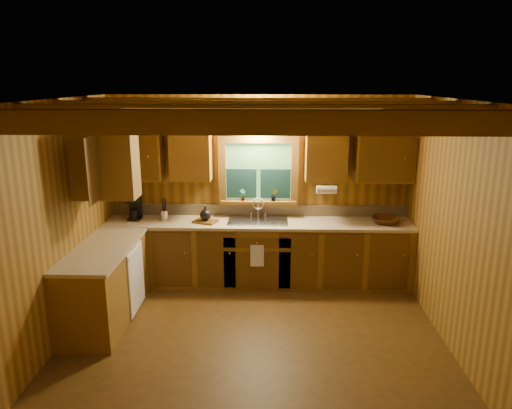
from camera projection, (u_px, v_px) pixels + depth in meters
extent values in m
plane|color=#503513|center=(254.00, 341.00, 5.21)|extent=(4.20, 4.20, 0.00)
plane|color=brown|center=(253.00, 100.00, 4.54)|extent=(4.20, 4.20, 0.00)
plane|color=brown|center=(258.00, 188.00, 6.71)|extent=(4.20, 0.00, 4.20)
plane|color=brown|center=(243.00, 319.00, 3.04)|extent=(4.20, 0.00, 4.20)
plane|color=brown|center=(53.00, 227.00, 4.94)|extent=(0.00, 3.80, 3.80)
plane|color=brown|center=(459.00, 231.00, 4.81)|extent=(0.00, 3.80, 3.80)
cube|color=brown|center=(247.00, 122.00, 3.41)|extent=(4.20, 0.14, 0.18)
cube|color=brown|center=(252.00, 115.00, 4.19)|extent=(4.20, 0.14, 0.18)
cube|color=brown|center=(255.00, 109.00, 4.96)|extent=(4.20, 0.14, 0.18)
cube|color=brown|center=(257.00, 105.00, 5.73)|extent=(4.20, 0.14, 0.18)
cube|color=brown|center=(258.00, 254.00, 6.63)|extent=(4.20, 0.62, 0.86)
cube|color=brown|center=(105.00, 285.00, 5.62)|extent=(0.62, 1.60, 0.86)
cube|color=tan|center=(258.00, 223.00, 6.52)|extent=(4.20, 0.66, 0.04)
cube|color=tan|center=(103.00, 249.00, 5.50)|extent=(0.64, 1.60, 0.04)
cube|color=tan|center=(258.00, 210.00, 6.78)|extent=(4.20, 0.02, 0.16)
cube|color=white|center=(136.00, 278.00, 5.80)|extent=(0.02, 0.60, 0.80)
cube|color=brown|center=(134.00, 152.00, 6.46)|extent=(0.78, 0.34, 0.78)
cube|color=brown|center=(191.00, 152.00, 6.44)|extent=(0.55, 0.34, 0.78)
cube|color=brown|center=(326.00, 153.00, 6.38)|extent=(0.55, 0.34, 0.78)
cube|color=brown|center=(384.00, 153.00, 6.36)|extent=(0.78, 0.34, 0.78)
cube|color=brown|center=(89.00, 165.00, 5.46)|extent=(0.34, 1.10, 0.78)
cube|color=brown|center=(258.00, 139.00, 6.50)|extent=(1.12, 0.08, 0.10)
cube|color=brown|center=(258.00, 203.00, 6.72)|extent=(1.12, 0.08, 0.10)
cube|color=brown|center=(222.00, 171.00, 6.63)|extent=(0.10, 0.08, 0.80)
cube|color=brown|center=(295.00, 172.00, 6.59)|extent=(0.10, 0.08, 0.80)
cube|color=#3C7935|center=(258.00, 171.00, 6.64)|extent=(0.92, 0.01, 0.80)
cube|color=#113031|center=(242.00, 183.00, 6.67)|extent=(0.42, 0.02, 0.42)
cube|color=#113031|center=(275.00, 184.00, 6.66)|extent=(0.42, 0.02, 0.42)
cylinder|color=black|center=(258.00, 170.00, 6.61)|extent=(0.92, 0.01, 0.01)
cube|color=brown|center=(258.00, 202.00, 6.68)|extent=(1.06, 0.14, 0.04)
cylinder|color=black|center=(258.00, 122.00, 6.44)|extent=(0.08, 0.03, 0.08)
cylinder|color=black|center=(251.00, 123.00, 6.38)|extent=(0.09, 0.17, 0.08)
cylinder|color=black|center=(266.00, 123.00, 6.38)|extent=(0.09, 0.17, 0.08)
sphere|color=#FFE0A5|center=(246.00, 128.00, 6.34)|extent=(0.13, 0.13, 0.13)
sphere|color=#FFE0A5|center=(270.00, 128.00, 6.33)|extent=(0.13, 0.13, 0.13)
cylinder|color=white|center=(327.00, 190.00, 6.31)|extent=(0.27, 0.11, 0.11)
cube|color=white|center=(257.00, 256.00, 6.30)|extent=(0.18, 0.01, 0.30)
cube|color=silver|center=(258.00, 221.00, 6.52)|extent=(0.82, 0.48, 0.02)
cube|color=#262628|center=(244.00, 225.00, 6.54)|extent=(0.34, 0.40, 0.14)
cube|color=#262628|center=(272.00, 226.00, 6.53)|extent=(0.34, 0.40, 0.14)
cylinder|color=silver|center=(258.00, 210.00, 6.67)|extent=(0.04, 0.04, 0.22)
torus|color=silver|center=(258.00, 204.00, 6.58)|extent=(0.16, 0.02, 0.16)
cube|color=black|center=(135.00, 219.00, 6.60)|extent=(0.17, 0.20, 0.03)
cube|color=black|center=(136.00, 208.00, 6.62)|extent=(0.17, 0.07, 0.28)
cube|color=black|center=(133.00, 201.00, 6.51)|extent=(0.17, 0.19, 0.04)
cylinder|color=black|center=(134.00, 214.00, 6.55)|extent=(0.10, 0.10, 0.12)
cylinder|color=silver|center=(164.00, 215.00, 6.59)|extent=(0.11, 0.11, 0.14)
cylinder|color=black|center=(162.00, 205.00, 6.54)|extent=(0.03, 0.03, 0.20)
cylinder|color=black|center=(164.00, 205.00, 6.55)|extent=(0.01, 0.01, 0.20)
cylinder|color=black|center=(165.00, 205.00, 6.56)|extent=(0.03, 0.03, 0.20)
cylinder|color=black|center=(166.00, 205.00, 6.56)|extent=(0.04, 0.05, 0.20)
cube|color=#553712|center=(206.00, 221.00, 6.47)|extent=(0.37, 0.32, 0.03)
sphere|color=black|center=(205.00, 215.00, 6.45)|extent=(0.15, 0.15, 0.15)
cylinder|color=black|center=(205.00, 208.00, 6.43)|extent=(0.02, 0.02, 0.04)
imported|color=#48230C|center=(386.00, 220.00, 6.42)|extent=(0.46, 0.46, 0.09)
imported|color=#553712|center=(243.00, 195.00, 6.64)|extent=(0.10, 0.08, 0.17)
imported|color=#553712|center=(274.00, 195.00, 6.63)|extent=(0.09, 0.08, 0.17)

